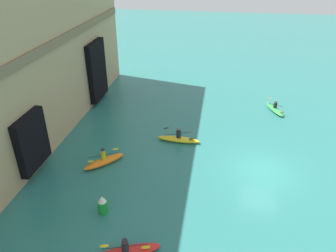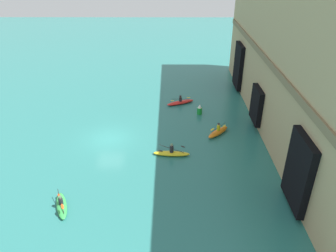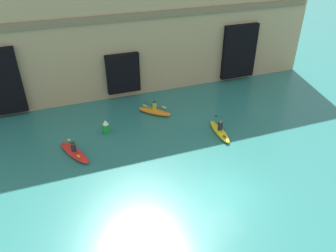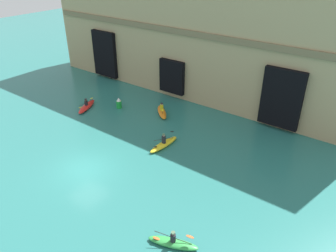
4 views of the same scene
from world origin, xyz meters
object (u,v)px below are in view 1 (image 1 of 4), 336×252
kayak_green (275,109)px  marker_buoy (103,205)px  kayak_red (126,252)px  kayak_orange (104,161)px  kayak_yellow (179,139)px

kayak_green → marker_buoy: (-14.61, 10.85, 0.31)m
kayak_green → marker_buoy: marker_buoy is taller
kayak_green → marker_buoy: size_ratio=2.62×
kayak_red → marker_buoy: (2.60, 2.01, 0.31)m
kayak_red → marker_buoy: bearing=103.0°
kayak_orange → marker_buoy: bearing=61.5°
kayak_orange → kayak_yellow: 5.87m
marker_buoy → kayak_green: bearing=-36.6°
kayak_green → kayak_yellow: (-6.55, 7.75, 0.03)m
kayak_green → marker_buoy: 18.20m
kayak_red → kayak_orange: size_ratio=1.28×
kayak_yellow → marker_buoy: bearing=-107.5°
kayak_red → kayak_green: bearing=38.1°
kayak_green → kayak_orange: kayak_orange is taller
kayak_orange → marker_buoy: (-4.36, -1.45, 0.25)m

